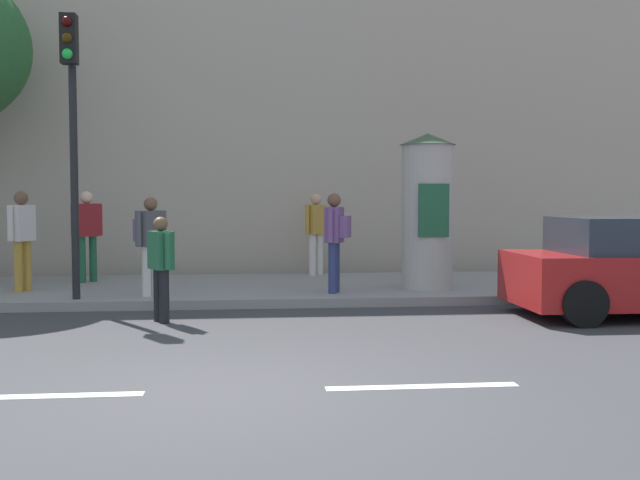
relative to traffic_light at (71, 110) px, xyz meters
The scene contains 12 objects.
ground_plane 6.60m from the traffic_light, 64.02° to the right, with size 80.00×80.00×0.00m, color #38383A.
sidewalk_curb 4.32m from the traffic_light, 34.53° to the left, with size 36.00×4.00×0.15m, color gray.
lane_markings 6.60m from the traffic_light, 64.02° to the right, with size 25.80×0.16×0.01m.
building_backdrop 7.34m from the traffic_light, 69.29° to the left, with size 36.00×5.00×8.82m, color #B7A893.
traffic_light is the anchor object (origin of this frame).
poster_column 6.09m from the traffic_light, ahead, with size 0.98×0.98×2.71m.
pedestrian_in_dark_shirt 3.00m from the traffic_light, 42.34° to the right, with size 0.41×0.53×1.48m.
pedestrian_with_bag 2.54m from the traffic_light, 132.98° to the left, with size 0.40×0.54×1.70m.
pedestrian_near_pole 5.64m from the traffic_light, 39.21° to the left, with size 0.47×0.43×1.67m.
pedestrian_in_red_top 4.61m from the traffic_light, ahead, with size 0.48×0.53×1.66m.
pedestrian_tallest 3.17m from the traffic_light, 97.02° to the left, with size 0.51×0.51×1.71m.
pedestrian_with_backpack 2.31m from the traffic_light, 21.51° to the left, with size 0.53×0.56×1.60m.
Camera 1 is at (0.09, -6.73, 1.75)m, focal length 42.28 mm.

